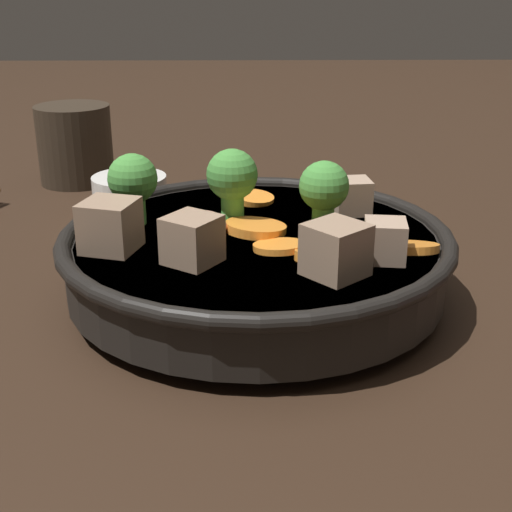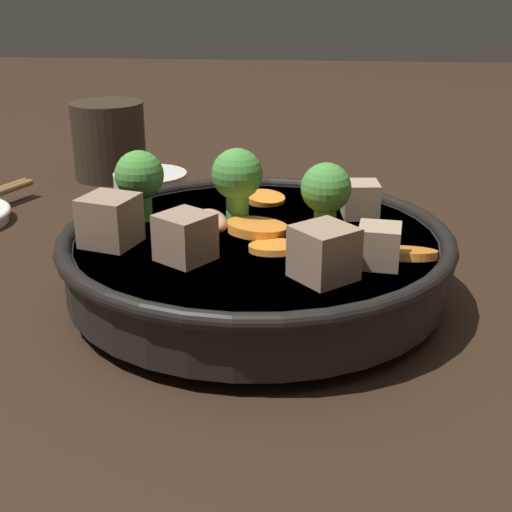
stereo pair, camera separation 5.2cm
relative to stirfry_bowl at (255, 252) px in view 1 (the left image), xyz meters
name	(u,v)px [view 1 (the left image)]	position (x,y,z in m)	size (l,w,h in m)	color
ground_plane	(256,297)	(0.00, 0.00, -0.04)	(3.00, 3.00, 0.00)	black
stirfry_bowl	(255,252)	(0.00, 0.00, 0.00)	(0.29, 0.29, 0.10)	black
tea_cup	(130,200)	(0.17, 0.12, -0.01)	(0.07, 0.07, 0.05)	white
dark_mug	(75,144)	(0.32, 0.20, 0.01)	(0.11, 0.08, 0.09)	#33281E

